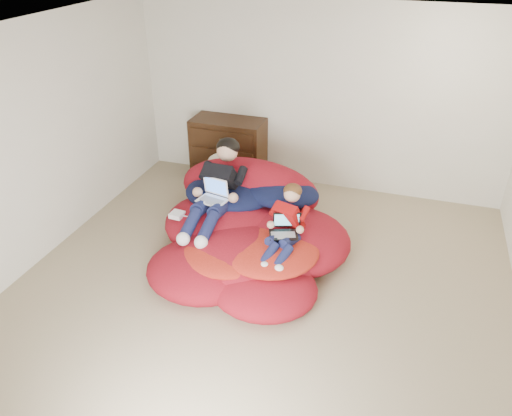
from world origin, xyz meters
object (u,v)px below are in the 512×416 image
(dresser, at_px, (228,150))
(beanbag_pile, at_px, (247,231))
(laptop_white, at_px, (214,194))
(older_boy, at_px, (218,184))
(younger_boy, at_px, (286,222))
(laptop_black, at_px, (285,228))

(dresser, distance_m, beanbag_pile, 1.87)
(beanbag_pile, bearing_deg, laptop_white, 173.75)
(beanbag_pile, xyz_separation_m, older_boy, (-0.41, 0.17, 0.45))
(older_boy, height_order, laptop_white, older_boy)
(older_boy, bearing_deg, laptop_white, -90.00)
(dresser, distance_m, younger_boy, 2.30)
(older_boy, bearing_deg, younger_boy, -22.24)
(laptop_black, bearing_deg, older_boy, 155.09)
(dresser, relative_size, beanbag_pile, 0.43)
(beanbag_pile, height_order, laptop_black, beanbag_pile)
(younger_boy, distance_m, laptop_black, 0.07)
(younger_boy, bearing_deg, laptop_black, -90.00)
(older_boy, bearing_deg, laptop_black, -24.91)
(beanbag_pile, distance_m, laptop_white, 0.56)
(dresser, bearing_deg, beanbag_pile, -62.79)
(beanbag_pile, distance_m, laptop_black, 0.63)
(younger_boy, relative_size, laptop_black, 2.54)
(laptop_black, bearing_deg, beanbag_pile, 153.29)
(dresser, relative_size, laptop_black, 2.88)
(older_boy, distance_m, laptop_black, 1.01)
(beanbag_pile, relative_size, laptop_black, 6.65)
(older_boy, xyz_separation_m, laptop_black, (0.91, -0.42, -0.16))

